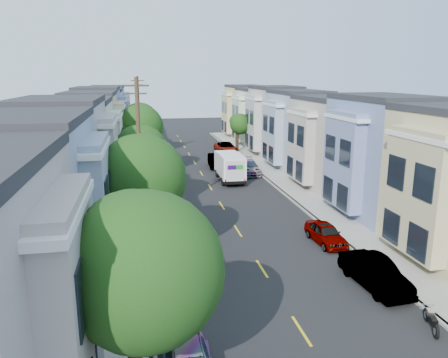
{
  "coord_description": "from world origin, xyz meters",
  "views": [
    {
      "loc": [
        -6.12,
        -27.12,
        10.27
      ],
      "look_at": [
        0.19,
        6.04,
        2.2
      ],
      "focal_mm": 35.0,
      "sensor_mm": 36.0,
      "label": 1
    }
  ],
  "objects_px": {
    "tree_a": "(141,271)",
    "parked_right_c": "(248,167)",
    "tree_b": "(140,179)",
    "tree_far_r": "(239,124)",
    "tree_c": "(140,152)",
    "motorcycle": "(431,320)",
    "parked_left_b": "(171,264)",
    "utility_pole_near": "(140,154)",
    "fedex_truck": "(230,166)",
    "parked_right_b": "(326,234)",
    "parked_left_c": "(165,227)",
    "utility_pole_far": "(139,117)",
    "tree_d": "(139,128)",
    "parked_right_d": "(226,148)",
    "tree_e": "(139,121)",
    "parked_left_d": "(156,179)",
    "lead_sedan": "(216,161)",
    "parked_right_a": "(375,273)"
  },
  "relations": [
    {
      "from": "tree_a",
      "to": "parked_right_c",
      "type": "bearing_deg",
      "value": 70.79
    },
    {
      "from": "tree_b",
      "to": "tree_far_r",
      "type": "bearing_deg",
      "value": 69.23
    },
    {
      "from": "tree_c",
      "to": "motorcycle",
      "type": "relative_size",
      "value": 3.62
    },
    {
      "from": "parked_left_b",
      "to": "parked_right_c",
      "type": "bearing_deg",
      "value": 72.19
    },
    {
      "from": "utility_pole_near",
      "to": "fedex_truck",
      "type": "distance_m",
      "value": 15.41
    },
    {
      "from": "tree_c",
      "to": "parked_right_b",
      "type": "xyz_separation_m",
      "value": [
        11.2,
        -8.7,
        -3.99
      ]
    },
    {
      "from": "utility_pole_near",
      "to": "parked_left_c",
      "type": "relative_size",
      "value": 2.42
    },
    {
      "from": "fedex_truck",
      "to": "utility_pole_far",
      "type": "bearing_deg",
      "value": 122.92
    },
    {
      "from": "utility_pole_near",
      "to": "utility_pole_far",
      "type": "xyz_separation_m",
      "value": [
        0.0,
        26.0,
        0.0
      ]
    },
    {
      "from": "tree_a",
      "to": "tree_c",
      "type": "distance_m",
      "value": 20.82
    },
    {
      "from": "tree_d",
      "to": "parked_right_d",
      "type": "distance_m",
      "value": 16.53
    },
    {
      "from": "tree_e",
      "to": "tree_a",
      "type": "bearing_deg",
      "value": -90.0
    },
    {
      "from": "tree_far_r",
      "to": "parked_right_b",
      "type": "bearing_deg",
      "value": -93.42
    },
    {
      "from": "tree_d",
      "to": "parked_right_b",
      "type": "relative_size",
      "value": 1.87
    },
    {
      "from": "parked_left_d",
      "to": "parked_right_d",
      "type": "relative_size",
      "value": 0.91
    },
    {
      "from": "parked_right_c",
      "to": "parked_right_d",
      "type": "xyz_separation_m",
      "value": [
        0.0,
        12.35,
        0.03
      ]
    },
    {
      "from": "parked_right_b",
      "to": "motorcycle",
      "type": "xyz_separation_m",
      "value": [
        0.42,
        -9.68,
        -0.26
      ]
    },
    {
      "from": "tree_a",
      "to": "tree_far_r",
      "type": "bearing_deg",
      "value": 73.82
    },
    {
      "from": "tree_e",
      "to": "tree_far_r",
      "type": "distance_m",
      "value": 13.24
    },
    {
      "from": "tree_b",
      "to": "tree_c",
      "type": "relative_size",
      "value": 1.1
    },
    {
      "from": "utility_pole_far",
      "to": "parked_right_d",
      "type": "bearing_deg",
      "value": 6.31
    },
    {
      "from": "tree_a",
      "to": "parked_right_c",
      "type": "distance_m",
      "value": 34.28
    },
    {
      "from": "tree_b",
      "to": "parked_left_d",
      "type": "height_order",
      "value": "tree_b"
    },
    {
      "from": "parked_right_b",
      "to": "tree_a",
      "type": "bearing_deg",
      "value": -135.74
    },
    {
      "from": "utility_pole_far",
      "to": "motorcycle",
      "type": "xyz_separation_m",
      "value": [
        11.62,
        -40.82,
        -4.76
      ]
    },
    {
      "from": "lead_sedan",
      "to": "motorcycle",
      "type": "relative_size",
      "value": 2.45
    },
    {
      "from": "tree_d",
      "to": "utility_pole_far",
      "type": "xyz_separation_m",
      "value": [
        0.0,
        10.13,
        0.08
      ]
    },
    {
      "from": "tree_d",
      "to": "lead_sedan",
      "type": "height_order",
      "value": "tree_d"
    },
    {
      "from": "tree_e",
      "to": "lead_sedan",
      "type": "xyz_separation_m",
      "value": [
        8.39,
        -10.15,
        -3.69
      ]
    },
    {
      "from": "tree_e",
      "to": "parked_right_c",
      "type": "relative_size",
      "value": 1.4
    },
    {
      "from": "parked_right_d",
      "to": "parked_right_c",
      "type": "bearing_deg",
      "value": -91.33
    },
    {
      "from": "parked_left_b",
      "to": "parked_right_c",
      "type": "distance_m",
      "value": 24.95
    },
    {
      "from": "tree_a",
      "to": "motorcycle",
      "type": "relative_size",
      "value": 3.85
    },
    {
      "from": "tree_e",
      "to": "parked_left_c",
      "type": "distance_m",
      "value": 31.48
    },
    {
      "from": "fedex_truck",
      "to": "tree_far_r",
      "type": "bearing_deg",
      "value": 74.82
    },
    {
      "from": "tree_far_r",
      "to": "parked_left_b",
      "type": "xyz_separation_m",
      "value": [
        -11.79,
        -36.26,
        -3.03
      ]
    },
    {
      "from": "parked_right_b",
      "to": "parked_right_d",
      "type": "height_order",
      "value": "parked_right_d"
    },
    {
      "from": "parked_right_a",
      "to": "utility_pole_near",
      "type": "bearing_deg",
      "value": 131.07
    },
    {
      "from": "tree_far_r",
      "to": "parked_left_c",
      "type": "distance_m",
      "value": 32.72
    },
    {
      "from": "utility_pole_far",
      "to": "parked_left_d",
      "type": "bearing_deg",
      "value": -84.47
    },
    {
      "from": "tree_far_r",
      "to": "parked_right_c",
      "type": "distance_m",
      "value": 13.81
    },
    {
      "from": "motorcycle",
      "to": "lead_sedan",
      "type": "bearing_deg",
      "value": 114.96
    },
    {
      "from": "parked_right_c",
      "to": "motorcycle",
      "type": "xyz_separation_m",
      "value": [
        0.42,
        -29.71,
        -0.34
      ]
    },
    {
      "from": "tree_e",
      "to": "fedex_truck",
      "type": "distance_m",
      "value": 19.11
    },
    {
      "from": "utility_pole_far",
      "to": "parked_right_c",
      "type": "height_order",
      "value": "utility_pole_far"
    },
    {
      "from": "utility_pole_far",
      "to": "parked_left_d",
      "type": "distance_m",
      "value": 15.2
    },
    {
      "from": "tree_b",
      "to": "parked_right_b",
      "type": "height_order",
      "value": "tree_b"
    },
    {
      "from": "tree_c",
      "to": "tree_a",
      "type": "bearing_deg",
      "value": -90.0
    },
    {
      "from": "parked_left_c",
      "to": "utility_pole_near",
      "type": "bearing_deg",
      "value": 119.15
    },
    {
      "from": "tree_c",
      "to": "utility_pole_near",
      "type": "xyz_separation_m",
      "value": [
        0.0,
        -3.56,
        0.51
      ]
    }
  ]
}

